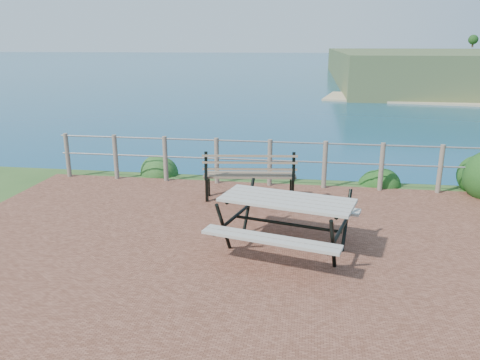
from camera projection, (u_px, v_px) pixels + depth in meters
The scene contains 7 objects.
ground at pixel (249, 252), 6.89m from camera, with size 10.00×7.00×0.12m, color brown.
ocean at pixel (312, 51), 196.64m from camera, with size 1200.00×1200.00×0.00m, color #125670.
safety_railing at pixel (270, 160), 9.91m from camera, with size 9.40×0.10×1.00m.
picnic_table at pixel (286, 219), 6.79m from camera, with size 2.01×1.60×0.79m.
park_bench at pixel (250, 167), 9.00m from camera, with size 1.81×0.66×1.00m.
shrub_lip_west at pixel (161, 174), 11.00m from camera, with size 0.82×0.82×0.57m, color #22491B.
shrub_lip_east at pixel (382, 182), 10.35m from camera, with size 0.75×0.75×0.48m, color #154314.
Camera 1 is at (0.83, -6.26, 2.95)m, focal length 35.00 mm.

